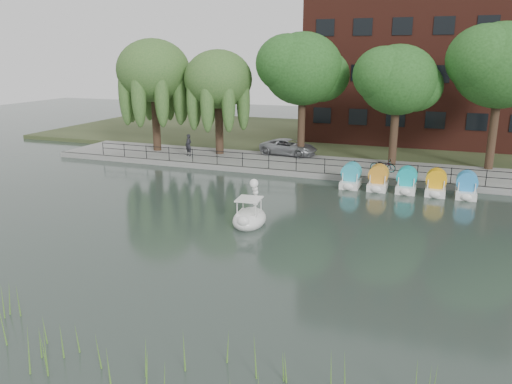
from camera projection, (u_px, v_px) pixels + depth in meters
The scene contains 17 objects.
ground_plane at pixel (215, 241), 22.62m from camera, with size 120.00×120.00×0.00m, color #3F4D46.
promenade at pixel (306, 165), 37.01m from camera, with size 40.00×6.00×0.40m, color gray.
kerb at pixel (295, 174), 34.35m from camera, with size 40.00×0.25×0.40m, color gray.
land_strip at pixel (343, 137), 49.66m from camera, with size 60.00×22.00×0.36m, color #47512D.
railing at pixel (296, 160), 34.28m from camera, with size 32.00×0.05×1.00m.
apartment_building at pixel (425, 40), 44.81m from camera, with size 20.00×10.07×18.00m.
willow_left at pixel (153, 71), 40.07m from camera, with size 5.88×5.88×9.01m.
willow_mid at pixel (218, 80), 38.83m from camera, with size 5.32×5.32×8.15m.
broadleaf_center at pixel (303, 69), 37.33m from camera, with size 6.00×6.00×9.25m.
broadleaf_right at pixel (398, 81), 34.69m from camera, with size 5.40×5.40×8.32m.
broadleaf_far at pixel (501, 66), 33.13m from camera, with size 6.30×6.30×9.71m.
minivan at pixel (289, 146), 39.62m from camera, with size 5.21×2.39×1.45m, color gray.
bicycle at pixel (383, 165), 33.99m from camera, with size 1.72×0.60×1.00m, color gray.
pedestrian at pixel (188, 144), 39.16m from camera, with size 0.71×0.48×1.98m, color black.
swan_boat at pixel (250, 215), 24.68m from camera, with size 1.81×2.66×2.13m.
pedal_boat_row at pixel (406, 182), 30.50m from camera, with size 7.95×1.70×1.40m.
reed_bank at pixel (131, 350), 13.21m from camera, with size 24.00×2.40×1.20m.
Camera 1 is at (9.18, -19.22, 8.16)m, focal length 35.00 mm.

